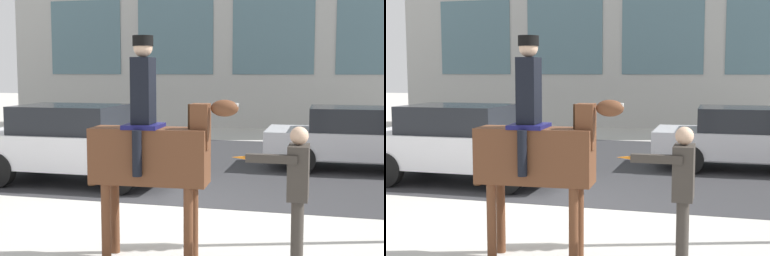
{
  "view_description": "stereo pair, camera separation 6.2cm",
  "coord_description": "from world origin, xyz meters",
  "views": [
    {
      "loc": [
        2.05,
        -7.81,
        2.23
      ],
      "look_at": [
        0.37,
        -1.18,
        1.5
      ],
      "focal_mm": 50.0,
      "sensor_mm": 36.0,
      "label": 1
    },
    {
      "loc": [
        2.11,
        -7.79,
        2.23
      ],
      "look_at": [
        0.37,
        -1.18,
        1.5
      ],
      "focal_mm": 50.0,
      "sensor_mm": 36.0,
      "label": 2
    }
  ],
  "objects": [
    {
      "name": "ground_plane",
      "position": [
        0.0,
        0.0,
        0.0
      ],
      "size": [
        80.0,
        80.0,
        0.0
      ],
      "primitive_type": "plane",
      "color": "#B2AFA8"
    },
    {
      "name": "road_surface",
      "position": [
        0.0,
        4.75,
        0.0
      ],
      "size": [
        21.96,
        8.5,
        0.01
      ],
      "color": "#2D2D30",
      "rests_on": "ground_plane"
    },
    {
      "name": "mounted_horse_lead",
      "position": [
        0.09,
        -1.97,
        1.33
      ],
      "size": [
        1.81,
        0.65,
        2.63
      ],
      "rotation": [
        0.0,
        0.0,
        0.04
      ],
      "color": "#59331E",
      "rests_on": "ground_plane"
    },
    {
      "name": "pedestrian_bystander",
      "position": [
        1.75,
        -1.99,
        0.96
      ],
      "size": [
        0.82,
        0.43,
        1.63
      ],
      "rotation": [
        0.0,
        0.0,
        3.14
      ],
      "color": "#332D28",
      "rests_on": "ground_plane"
    },
    {
      "name": "street_car_near_lane",
      "position": [
        -2.84,
        1.88,
        0.8
      ],
      "size": [
        3.98,
        1.79,
        1.55
      ],
      "color": "silver",
      "rests_on": "ground_plane"
    },
    {
      "name": "street_car_far_lane",
      "position": [
        2.86,
        4.72,
        0.74
      ],
      "size": [
        4.34,
        1.85,
        1.42
      ],
      "color": "#B7B7BC",
      "rests_on": "ground_plane"
    }
  ]
}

